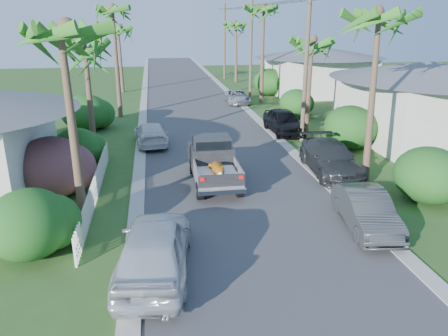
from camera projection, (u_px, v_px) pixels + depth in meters
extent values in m
plane|color=#304F1D|center=(267.00, 251.00, 14.28)|extent=(120.00, 120.00, 0.00)
cube|color=#38383A|center=(194.00, 107.00, 37.62)|extent=(8.00, 100.00, 0.02)
cube|color=#A5A39E|center=(143.00, 108.00, 36.96)|extent=(0.60, 100.00, 0.06)
cube|color=#A5A39E|center=(243.00, 105.00, 38.26)|extent=(0.60, 100.00, 0.06)
cylinder|color=black|center=(200.00, 191.00, 18.27)|extent=(0.28, 0.76, 0.76)
cylinder|color=black|center=(240.00, 189.00, 18.53)|extent=(0.28, 0.76, 0.76)
cylinder|color=black|center=(193.00, 166.00, 21.31)|extent=(0.28, 0.76, 0.76)
cylinder|color=black|center=(227.00, 165.00, 21.56)|extent=(0.28, 0.76, 0.76)
cube|color=gray|center=(218.00, 179.00, 18.93)|extent=(1.90, 2.40, 0.24)
cube|color=gray|center=(196.00, 172.00, 18.67)|extent=(0.06, 2.40, 0.55)
cube|color=gray|center=(238.00, 170.00, 18.95)|extent=(0.06, 2.40, 0.55)
cube|color=black|center=(222.00, 181.00, 17.72)|extent=(1.92, 0.08, 0.52)
cube|color=silver|center=(222.00, 192.00, 17.71)|extent=(1.98, 0.18, 0.18)
cube|color=red|center=(202.00, 179.00, 17.51)|extent=(0.18, 0.05, 0.14)
cube|color=red|center=(241.00, 177.00, 17.76)|extent=(0.18, 0.05, 0.14)
cube|color=black|center=(212.00, 157.00, 20.52)|extent=(1.94, 1.65, 1.10)
cube|color=black|center=(212.00, 142.00, 20.28)|extent=(1.70, 1.35, 0.55)
cube|color=black|center=(214.00, 147.00, 19.67)|extent=(1.60, 0.05, 0.45)
cube|color=black|center=(208.00, 152.00, 21.73)|extent=(1.94, 1.20, 0.80)
cube|color=white|center=(218.00, 175.00, 18.87)|extent=(1.70, 2.10, 0.16)
ellipsoid|color=orange|center=(217.00, 167.00, 18.86)|extent=(0.48, 1.25, 0.43)
sphere|color=orange|center=(220.00, 171.00, 18.14)|extent=(0.40, 0.40, 0.40)
ellipsoid|color=white|center=(217.00, 170.00, 18.89)|extent=(0.32, 0.86, 0.18)
imported|color=#323537|center=(366.00, 210.00, 15.67)|extent=(2.00, 4.35, 1.38)
imported|color=#282B2C|center=(331.00, 158.00, 21.33)|extent=(2.38, 5.28, 1.50)
imported|color=black|center=(284.00, 122.00, 28.78)|extent=(2.00, 4.67, 1.57)
imported|color=#B5B7BD|center=(237.00, 97.00, 39.06)|extent=(2.10, 4.26, 1.16)
imported|color=silver|center=(154.00, 248.00, 12.75)|extent=(2.62, 5.26, 1.72)
imported|color=silver|center=(151.00, 134.00, 26.28)|extent=(2.20, 4.58, 1.29)
cone|color=brown|center=(73.00, 133.00, 15.01)|extent=(0.36, 0.71, 7.01)
cone|color=brown|center=(90.00, 100.00, 23.45)|extent=(0.36, 0.61, 6.21)
cone|color=brown|center=(117.00, 64.00, 32.62)|extent=(0.36, 0.36, 8.00)
cone|color=brown|center=(121.00, 60.00, 43.99)|extent=(0.36, 0.75, 6.51)
cone|color=brown|center=(372.00, 100.00, 19.62)|extent=(0.36, 0.73, 7.51)
cone|color=brown|center=(309.00, 87.00, 28.31)|extent=(0.36, 0.54, 6.01)
cone|color=brown|center=(262.00, 56.00, 38.16)|extent=(0.36, 0.36, 8.20)
cone|color=brown|center=(236.00, 53.00, 51.51)|extent=(0.36, 0.63, 6.81)
ellipsoid|color=#154C1C|center=(28.00, 224.00, 13.72)|extent=(2.60, 2.86, 2.20)
ellipsoid|color=#A41756|center=(51.00, 168.00, 18.28)|extent=(3.00, 3.30, 2.60)
ellipsoid|color=#154C1C|center=(77.00, 148.00, 22.17)|extent=(2.40, 2.64, 2.00)
ellipsoid|color=#154C1C|center=(86.00, 113.00, 29.49)|extent=(3.20, 3.52, 2.40)
ellipsoid|color=#154C1C|center=(429.00, 175.00, 17.85)|extent=(2.80, 3.08, 2.30)
ellipsoid|color=#154C1C|center=(350.00, 127.00, 25.32)|extent=(3.00, 3.30, 2.50)
ellipsoid|color=#154C1C|center=(296.00, 103.00, 33.75)|extent=(2.60, 2.86, 2.10)
ellipsoid|color=#154C1C|center=(270.00, 82.00, 43.08)|extent=(3.20, 3.52, 2.60)
cube|color=white|center=(96.00, 187.00, 18.34)|extent=(0.10, 11.00, 1.00)
cube|color=silver|center=(424.00, 110.00, 26.83)|extent=(8.00, 9.00, 3.80)
cone|color=#595B60|center=(430.00, 70.00, 26.05)|extent=(6.48, 6.48, 1.00)
cube|color=silver|center=(318.00, 76.00, 43.67)|extent=(9.00, 8.00, 3.60)
cone|color=#595B60|center=(320.00, 52.00, 42.93)|extent=(6.48, 6.48, 1.00)
cylinder|color=brown|center=(306.00, 67.00, 25.80)|extent=(0.26, 0.26, 9.00)
cylinder|color=brown|center=(251.00, 50.00, 39.81)|extent=(0.26, 0.26, 9.00)
cube|color=brown|center=(252.00, 5.00, 38.55)|extent=(1.60, 0.10, 0.10)
cylinder|color=brown|center=(225.00, 42.00, 53.82)|extent=(0.26, 0.26, 9.00)
cube|color=brown|center=(225.00, 8.00, 52.56)|extent=(1.60, 0.10, 0.10)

